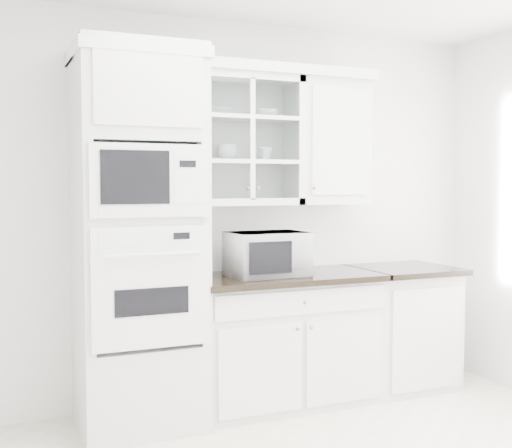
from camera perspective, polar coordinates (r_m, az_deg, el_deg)
name	(u,v)px	position (r m, az deg, el deg)	size (l,w,h in m)	color
room_shell	(319,140)	(3.44, 5.63, 7.45)	(4.00, 3.50, 2.70)	white
oven_column	(138,239)	(4.11, -10.41, -1.32)	(0.76, 0.68, 2.40)	silver
base_cabinet_run	(284,338)	(4.59, 2.46, -10.09)	(1.32, 0.67, 0.92)	silver
extra_base_cabinet	(401,326)	(5.09, 12.80, -8.81)	(0.72, 0.67, 0.92)	silver
upper_cabinet_glass	(243,140)	(4.50, -1.15, 7.44)	(0.80, 0.33, 0.90)	silver
upper_cabinet_solid	(328,143)	(4.79, 6.43, 7.18)	(0.55, 0.33, 0.90)	silver
crown_molding	(230,68)	(4.50, -2.31, 13.67)	(2.14, 0.38, 0.07)	white
countertop_microwave	(266,254)	(4.38, 0.93, -2.67)	(0.52, 0.43, 0.30)	white
bowl_a	(215,112)	(4.43, -3.64, 9.89)	(0.20, 0.20, 0.05)	white
bowl_b	(265,114)	(4.57, 0.83, 9.74)	(0.18, 0.18, 0.06)	white
cup_a	(227,153)	(4.47, -2.55, 6.36)	(0.14, 0.14, 0.11)	white
cup_b	(265,154)	(4.54, 0.79, 6.23)	(0.10, 0.10, 0.09)	white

